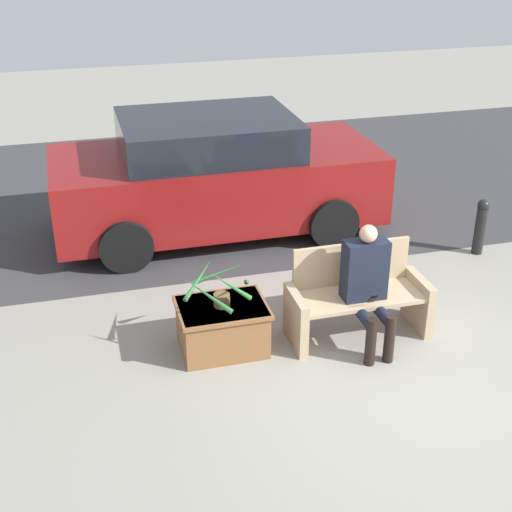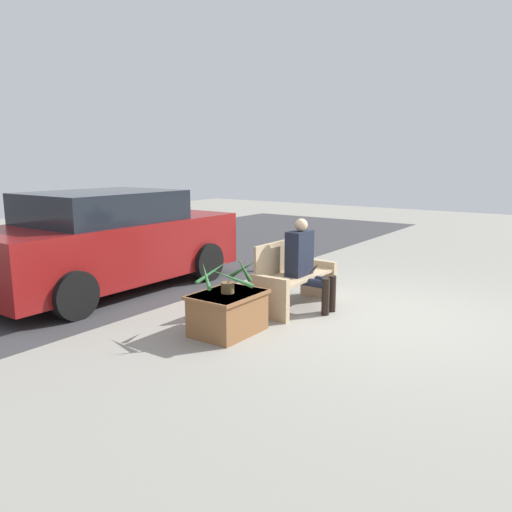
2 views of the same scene
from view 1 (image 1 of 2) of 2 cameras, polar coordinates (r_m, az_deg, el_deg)
ground_plane at (r=6.76m, az=12.58°, el=-10.38°), size 30.00×30.00×0.00m
road_surface at (r=11.33m, az=0.05°, el=5.94°), size 20.00×6.00×0.01m
bench at (r=7.26m, az=8.08°, el=-3.29°), size 1.42×0.56×0.92m
person_seated at (r=6.99m, az=8.93°, el=-2.08°), size 0.43×0.63×1.25m
planter_box at (r=7.01m, az=-2.71°, el=-5.59°), size 0.87×0.66×0.49m
potted_plant at (r=6.80m, az=-2.83°, el=-2.61°), size 0.70×0.76×0.52m
parked_car at (r=9.39m, az=-3.28°, el=6.45°), size 4.21×1.98×1.56m
bollard_post at (r=9.28m, az=17.52°, el=2.38°), size 0.15×0.15×0.73m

